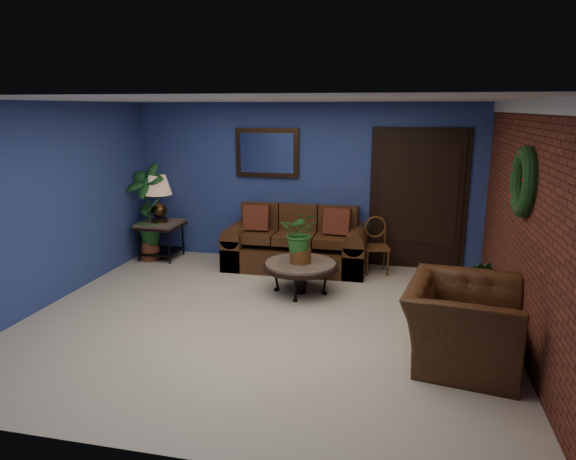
% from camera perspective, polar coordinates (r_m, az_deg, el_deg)
% --- Properties ---
extents(floor, '(5.50, 5.50, 0.00)m').
position_cam_1_polar(floor, '(6.12, -2.70, -9.85)').
color(floor, beige).
rests_on(floor, ground).
extents(wall_back, '(5.50, 0.04, 2.50)m').
position_cam_1_polar(wall_back, '(8.14, 1.86, 5.20)').
color(wall_back, navy).
rests_on(wall_back, ground).
extents(wall_left, '(0.04, 5.00, 2.50)m').
position_cam_1_polar(wall_left, '(6.98, -25.17, 2.54)').
color(wall_left, navy).
rests_on(wall_left, ground).
extents(wall_right_brick, '(0.04, 5.00, 2.50)m').
position_cam_1_polar(wall_right_brick, '(5.68, 25.01, 0.28)').
color(wall_right_brick, maroon).
rests_on(wall_right_brick, ground).
extents(ceiling, '(5.50, 5.00, 0.02)m').
position_cam_1_polar(ceiling, '(5.62, -2.99, 14.26)').
color(ceiling, silver).
rests_on(ceiling, wall_back).
extents(crown_molding, '(0.03, 5.00, 0.14)m').
position_cam_1_polar(crown_molding, '(5.55, 25.93, 12.25)').
color(crown_molding, white).
rests_on(crown_molding, wall_right_brick).
extents(wall_mirror, '(1.02, 0.06, 0.77)m').
position_cam_1_polar(wall_mirror, '(8.18, -2.35, 8.55)').
color(wall_mirror, '#3F2A14').
rests_on(wall_mirror, wall_back).
extents(closet_door, '(1.44, 0.06, 2.18)m').
position_cam_1_polar(closet_door, '(8.00, 14.23, 3.20)').
color(closet_door, black).
rests_on(closet_door, wall_back).
extents(wreath, '(0.16, 0.72, 0.72)m').
position_cam_1_polar(wreath, '(5.64, 24.76, 4.89)').
color(wreath, black).
rests_on(wreath, wall_right_brick).
extents(sofa, '(2.14, 0.92, 0.96)m').
position_cam_1_polar(sofa, '(7.93, 1.01, -1.91)').
color(sofa, '#4D2E16').
rests_on(sofa, ground).
extents(coffee_table, '(0.99, 0.99, 0.42)m').
position_cam_1_polar(coffee_table, '(6.81, 1.39, -4.08)').
color(coffee_table, '#4A4741').
rests_on(coffee_table, ground).
extents(end_table, '(0.67, 0.67, 0.61)m').
position_cam_1_polar(end_table, '(8.60, -13.99, -0.05)').
color(end_table, '#4A4741').
rests_on(end_table, ground).
extents(table_lamp, '(0.44, 0.44, 0.73)m').
position_cam_1_polar(table_lamp, '(8.48, -14.23, 4.00)').
color(table_lamp, '#3F2A14').
rests_on(table_lamp, end_table).
extents(side_chair, '(0.43, 0.43, 0.83)m').
position_cam_1_polar(side_chair, '(7.78, 9.74, -1.24)').
color(side_chair, brown).
rests_on(side_chair, ground).
extents(armchair, '(1.24, 1.37, 0.78)m').
position_cam_1_polar(armchair, '(5.31, 18.89, -9.78)').
color(armchair, '#4D2E16').
rests_on(armchair, ground).
extents(coffee_plant, '(0.52, 0.46, 0.69)m').
position_cam_1_polar(coffee_plant, '(6.69, 1.41, -0.53)').
color(coffee_plant, brown).
rests_on(coffee_plant, coffee_table).
extents(floor_plant, '(0.39, 0.33, 0.80)m').
position_cam_1_polar(floor_plant, '(6.11, 19.98, -6.60)').
color(floor_plant, brown).
rests_on(floor_plant, ground).
extents(tall_plant, '(0.81, 0.67, 1.57)m').
position_cam_1_polar(tall_plant, '(8.50, -15.34, 2.36)').
color(tall_plant, brown).
rests_on(tall_plant, ground).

